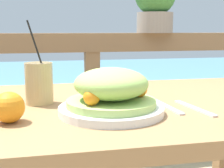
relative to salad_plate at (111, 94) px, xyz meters
name	(u,v)px	position (x,y,z in m)	size (l,w,h in m)	color
patio_table	(122,135)	(0.06, 0.12, -0.16)	(1.21, 0.73, 0.76)	#997047
railing_fence	(92,80)	(0.06, 0.75, -0.08)	(2.80, 0.08, 0.95)	brown
sea_backdrop	(65,90)	(0.06, 3.25, -0.62)	(12.00, 4.00, 0.38)	#568EA8
salad_plate	(111,94)	(0.00, 0.00, 0.00)	(0.27, 0.27, 0.12)	silver
drink_glass	(39,83)	(-0.18, 0.15, 0.01)	(0.08, 0.08, 0.24)	tan
potted_plant	(155,2)	(0.38, 0.75, 0.30)	(0.20, 0.20, 0.29)	gray
fork	(166,106)	(0.17, 0.03, -0.05)	(0.03, 0.18, 0.00)	silver
knife	(194,108)	(0.23, 0.00, -0.05)	(0.04, 0.18, 0.00)	silver
orange_near_basket	(9,107)	(-0.25, -0.03, -0.01)	(0.07, 0.07, 0.07)	orange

